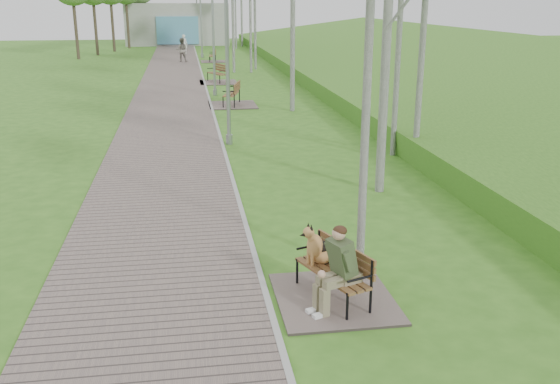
# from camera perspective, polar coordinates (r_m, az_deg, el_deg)

# --- Properties ---
(ground) EXTENTS (120.00, 120.00, 0.00)m
(ground) POSITION_cam_1_polar(r_m,az_deg,el_deg) (15.03, -4.06, 0.02)
(ground) COLOR #35681D
(ground) RESTS_ON ground
(walkway) EXTENTS (3.50, 67.00, 0.04)m
(walkway) POSITION_cam_1_polar(r_m,az_deg,el_deg) (36.09, -9.80, 9.99)
(walkway) COLOR #6B5C56
(walkway) RESTS_ON ground
(kerb) EXTENTS (0.10, 67.00, 0.05)m
(kerb) POSITION_cam_1_polar(r_m,az_deg,el_deg) (36.10, -6.99, 10.12)
(kerb) COLOR #999993
(kerb) RESTS_ON ground
(embankment) EXTENTS (14.00, 70.00, 1.60)m
(embankment) POSITION_cam_1_polar(r_m,az_deg,el_deg) (37.00, 12.31, 9.99)
(embankment) COLOR #56952C
(embankment) RESTS_ON ground
(building_north) EXTENTS (10.00, 5.20, 4.00)m
(building_north) POSITION_cam_1_polar(r_m,az_deg,el_deg) (65.33, -9.36, 14.92)
(building_north) COLOR #9E9E99
(building_north) RESTS_ON ground
(bench_main) EXTENTS (1.78, 1.98, 1.55)m
(bench_main) POSITION_cam_1_polar(r_m,az_deg,el_deg) (9.57, 4.58, -7.59)
(bench_main) COLOR #6B5C56
(bench_main) RESTS_ON ground
(bench_second) EXTENTS (2.03, 2.26, 1.25)m
(bench_second) POSITION_cam_1_polar(r_m,az_deg,el_deg) (27.37, -4.45, 8.38)
(bench_second) COLOR #6B5C56
(bench_second) RESTS_ON ground
(bench_third) EXTENTS (2.02, 2.24, 1.24)m
(bench_third) POSITION_cam_1_polar(r_m,az_deg,el_deg) (35.00, -5.73, 10.28)
(bench_third) COLOR #6B5C56
(bench_third) RESTS_ON ground
(bench_far) EXTENTS (1.78, 1.98, 1.09)m
(bench_far) POSITION_cam_1_polar(r_m,az_deg,el_deg) (46.91, -6.17, 12.00)
(bench_far) COLOR #6B5C56
(bench_far) RESTS_ON ground
(lamp_post_near) EXTENTS (0.21, 0.21, 5.40)m
(lamp_post_near) POSITION_cam_1_polar(r_m,az_deg,el_deg) (19.60, -4.83, 11.59)
(lamp_post_near) COLOR gray
(lamp_post_near) RESTS_ON ground
(lamp_post_second) EXTENTS (0.19, 0.19, 4.91)m
(lamp_post_second) POSITION_cam_1_polar(r_m,az_deg,el_deg) (30.13, -6.09, 13.10)
(lamp_post_second) COLOR gray
(lamp_post_second) RESTS_ON ground
(lamp_post_third) EXTENTS (0.21, 0.21, 5.46)m
(lamp_post_third) POSITION_cam_1_polar(r_m,az_deg,el_deg) (50.30, -7.22, 15.00)
(lamp_post_third) COLOR gray
(lamp_post_third) RESTS_ON ground
(lamp_post_far) EXTENTS (0.20, 0.20, 5.18)m
(lamp_post_far) POSITION_cam_1_polar(r_m,az_deg,el_deg) (63.06, -7.58, 15.30)
(lamp_post_far) COLOR gray
(lamp_post_far) RESTS_ON ground
(pedestrian_near) EXTENTS (0.69, 0.59, 1.61)m
(pedestrian_near) POSITION_cam_1_polar(r_m,az_deg,el_deg) (53.59, -8.77, 13.20)
(pedestrian_near) COLOR silver
(pedestrian_near) RESTS_ON ground
(pedestrian_far) EXTENTS (0.89, 0.72, 1.72)m
(pedestrian_far) POSITION_cam_1_polar(r_m,az_deg,el_deg) (46.97, -8.98, 12.70)
(pedestrian_far) COLOR gray
(pedestrian_far) RESTS_ON ground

